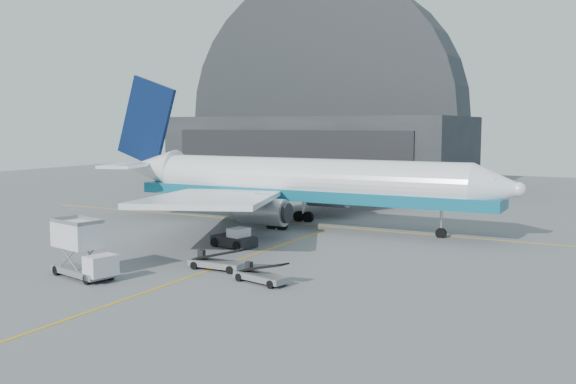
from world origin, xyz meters
The scene contains 9 objects.
ground centered at (0.00, 0.00, 0.00)m, with size 200.00×200.00×0.00m, color #565659.
taxi_lines centered at (0.00, 12.67, 0.01)m, with size 80.00×42.12×0.02m.
hangar centered at (-22.00, 64.95, 9.54)m, with size 50.00×28.30×28.00m.
airliner centered at (-4.59, 18.81, 4.64)m, with size 47.20×45.77×16.57m.
catering_truck centered at (-6.57, -8.59, 1.94)m, with size 5.89×3.29×3.83m.
pushback_tug centered at (-3.21, 5.83, 0.66)m, with size 4.17×2.93×1.77m.
belt_loader_a centered at (0.35, -2.22, 0.54)m, with size 4.58×1.64×1.74m.
belt_loader_b centered at (5.24, -4.15, 0.51)m, with size 4.42×2.32×1.65m.
traffic_cone centered at (-5.49, 6.39, 0.22)m, with size 0.32×0.32×0.46m.
Camera 1 is at (26.72, -40.68, 10.62)m, focal length 40.00 mm.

